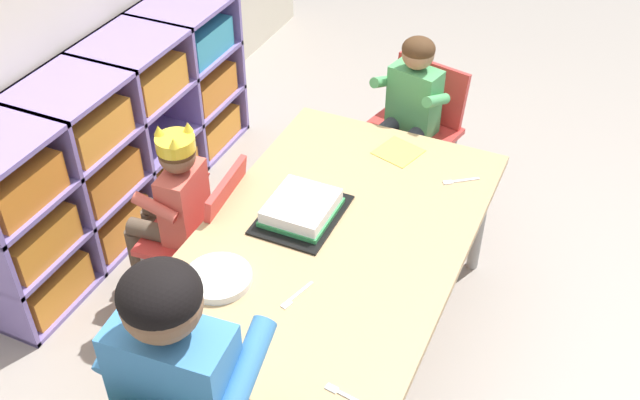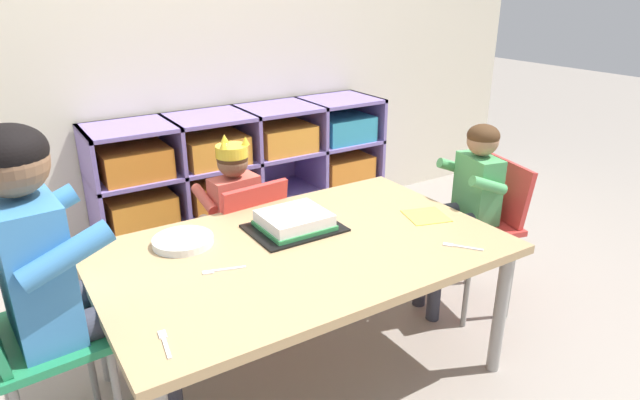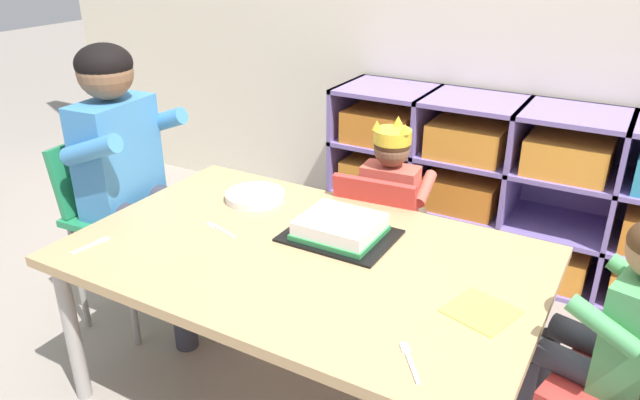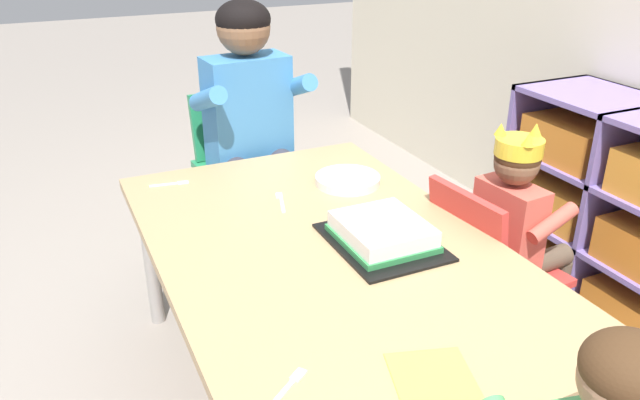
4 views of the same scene
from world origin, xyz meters
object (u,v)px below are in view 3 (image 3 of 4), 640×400
(paper_plate_stack, at_px, (255,196))
(classroom_chair_adult_side, at_px, (115,207))
(guest_at_table_side, at_px, (612,331))
(birthday_cake_on_tray, at_px, (340,229))
(fork_at_table_front_edge, at_px, (220,229))
(classroom_chair_blue, at_px, (381,236))
(fork_near_cake_tray, at_px, (93,244))
(fork_by_napkin, at_px, (409,359))
(adult_helper_seated, at_px, (131,160))
(activity_table, at_px, (303,265))
(child_with_crown, at_px, (393,194))

(paper_plate_stack, bearing_deg, classroom_chair_adult_side, -161.40)
(guest_at_table_side, relative_size, paper_plate_stack, 4.07)
(classroom_chair_adult_side, height_order, birthday_cake_on_tray, classroom_chair_adult_side)
(paper_plate_stack, relative_size, fork_at_table_front_edge, 1.52)
(fork_at_table_front_edge, bearing_deg, classroom_chair_blue, 75.65)
(guest_at_table_side, bearing_deg, fork_near_cake_tray, -64.35)
(classroom_chair_blue, distance_m, classroom_chair_adult_side, 1.02)
(fork_by_napkin, bearing_deg, classroom_chair_blue, 171.65)
(classroom_chair_adult_side, relative_size, adult_helper_seated, 0.67)
(activity_table, height_order, child_with_crown, child_with_crown)
(classroom_chair_adult_side, bearing_deg, classroom_chair_blue, -66.55)
(paper_plate_stack, bearing_deg, fork_near_cake_tray, -114.22)
(activity_table, height_order, guest_at_table_side, guest_at_table_side)
(paper_plate_stack, bearing_deg, guest_at_table_side, -9.90)
(fork_near_cake_tray, bearing_deg, paper_plate_stack, 163.86)
(fork_by_napkin, xyz_separation_m, fork_at_table_front_edge, (-0.77, 0.29, 0.00))
(fork_near_cake_tray, bearing_deg, child_with_crown, 155.58)
(fork_by_napkin, distance_m, fork_at_table_front_edge, 0.83)
(activity_table, relative_size, classroom_chair_blue, 2.19)
(classroom_chair_adult_side, bearing_deg, fork_by_napkin, -109.58)
(birthday_cake_on_tray, bearing_deg, fork_at_table_front_edge, -157.65)
(activity_table, height_order, paper_plate_stack, paper_plate_stack)
(activity_table, height_order, fork_at_table_front_edge, fork_at_table_front_edge)
(guest_at_table_side, xyz_separation_m, paper_plate_stack, (-1.19, 0.21, 0.01))
(activity_table, height_order, fork_near_cake_tray, fork_near_cake_tray)
(adult_helper_seated, bearing_deg, fork_near_cake_tray, -157.53)
(fork_at_table_front_edge, bearing_deg, fork_by_napkin, -3.88)
(child_with_crown, xyz_separation_m, guest_at_table_side, (0.83, -0.62, 0.06))
(activity_table, height_order, adult_helper_seated, adult_helper_seated)
(birthday_cake_on_tray, bearing_deg, activity_table, -109.70)
(fork_near_cake_tray, bearing_deg, classroom_chair_adult_side, -131.44)
(child_with_crown, height_order, guest_at_table_side, guest_at_table_side)
(classroom_chair_adult_side, relative_size, fork_near_cake_tray, 5.75)
(child_with_crown, distance_m, fork_by_napkin, 1.05)
(child_with_crown, relative_size, guest_at_table_side, 0.93)
(fork_near_cake_tray, bearing_deg, fork_at_table_front_edge, 143.46)
(fork_near_cake_tray, height_order, fork_at_table_front_edge, same)
(adult_helper_seated, bearing_deg, guest_at_table_side, -95.80)
(classroom_chair_blue, relative_size, paper_plate_stack, 3.01)
(guest_at_table_side, bearing_deg, activity_table, -74.69)
(birthday_cake_on_tray, relative_size, fork_at_table_front_edge, 2.41)
(adult_helper_seated, xyz_separation_m, paper_plate_stack, (0.41, 0.17, -0.12))
(activity_table, xyz_separation_m, fork_near_cake_tray, (-0.58, -0.28, 0.05))
(classroom_chair_blue, xyz_separation_m, fork_by_napkin, (0.44, -0.84, 0.19))
(birthday_cake_on_tray, bearing_deg, guest_at_table_side, -7.79)
(adult_helper_seated, xyz_separation_m, fork_near_cake_tray, (0.18, -0.35, -0.13))
(adult_helper_seated, bearing_deg, child_with_crown, -57.62)
(adult_helper_seated, height_order, fork_by_napkin, adult_helper_seated)
(classroom_chair_blue, xyz_separation_m, birthday_cake_on_tray, (0.03, -0.39, 0.21))
(classroom_chair_adult_side, distance_m, paper_plate_stack, 0.56)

